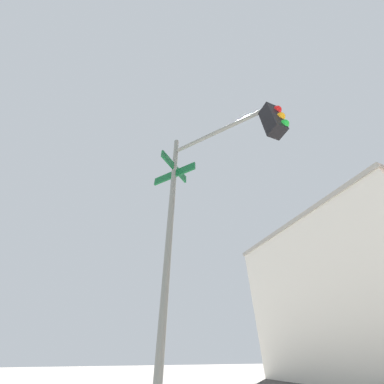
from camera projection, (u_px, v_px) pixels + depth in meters
traffic_signal_near at (217, 178)px, 3.85m from camera, size 2.42×2.04×6.17m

